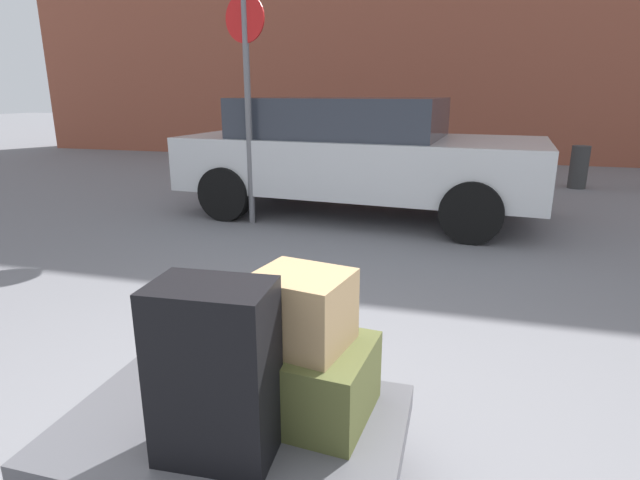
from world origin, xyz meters
TOP-DOWN VIEW (x-y plane):
  - luggage_cart at (0.00, 0.00)m, footprint 1.23×0.83m
  - suitcase_olive_rear_left at (0.23, 0.13)m, footprint 0.53×0.45m
  - suitcase_black_rear_right at (0.03, -0.16)m, footprint 0.39×0.27m
  - duffel_bag_tan_topmost_pile at (0.23, 0.13)m, footprint 0.37×0.34m
  - parked_car at (-0.54, 4.78)m, footprint 4.43×2.19m
  - bollard_kerb_near at (2.53, 7.47)m, footprint 0.28×0.28m
  - no_parking_sign at (-1.60, 3.98)m, footprint 0.49×0.13m

SIDE VIEW (x-z plane):
  - luggage_cart at x=0.00m, z-range 0.10..0.44m
  - bollard_kerb_near at x=2.53m, z-range 0.00..0.67m
  - suitcase_olive_rear_left at x=0.23m, z-range 0.34..0.62m
  - suitcase_black_rear_right at x=0.03m, z-range 0.34..0.93m
  - duffel_bag_tan_topmost_pile at x=0.23m, z-range 0.62..0.88m
  - parked_car at x=-0.54m, z-range 0.05..1.47m
  - no_parking_sign at x=-1.60m, z-range 0.29..2.78m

